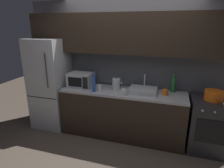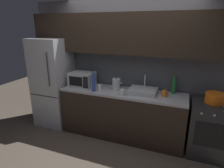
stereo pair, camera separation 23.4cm
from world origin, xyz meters
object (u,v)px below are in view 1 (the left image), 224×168
object	(u,v)px
mug_white	(99,88)
mug_orange	(165,92)
wine_bottle_green	(173,84)
oven_range	(208,125)
microwave	(81,80)
kettle	(116,84)
wine_bottle_blue	(94,83)
mug_clear	(123,92)
refrigerator	(51,84)
cooking_pot	(214,95)

from	to	relation	value
mug_white	mug_orange	bearing A→B (deg)	4.49
wine_bottle_green	mug_white	size ratio (longest dim) A/B	3.51
oven_range	wine_bottle_green	xyz separation A→B (m)	(-0.60, 0.22, 0.59)
microwave	kettle	distance (m)	0.71
microwave	wine_bottle_blue	world-z (taller)	wine_bottle_blue
kettle	mug_clear	size ratio (longest dim) A/B	2.21
refrigerator	wine_bottle_blue	bearing A→B (deg)	-10.17
wine_bottle_green	kettle	bearing A→B (deg)	-169.30
oven_range	wine_bottle_blue	size ratio (longest dim) A/B	2.44
microwave	kettle	bearing A→B (deg)	0.94
mug_white	cooking_pot	bearing A→B (deg)	2.43
kettle	wine_bottle_green	size ratio (longest dim) A/B	0.71
mug_white	kettle	bearing A→B (deg)	20.68
microwave	cooking_pot	distance (m)	2.32
wine_bottle_green	cooking_pot	bearing A→B (deg)	-19.20
kettle	wine_bottle_blue	xyz separation A→B (m)	(-0.35, -0.21, 0.05)
mug_clear	microwave	bearing A→B (deg)	166.08
mug_clear	mug_white	distance (m)	0.50
mug_clear	cooking_pot	xyz separation A→B (m)	(1.43, 0.20, 0.02)
refrigerator	oven_range	world-z (taller)	refrigerator
oven_range	mug_clear	world-z (taller)	mug_clear
wine_bottle_blue	cooking_pot	world-z (taller)	wine_bottle_blue
mug_clear	kettle	bearing A→B (deg)	129.20
mug_orange	kettle	bearing A→B (deg)	178.69
refrigerator	mug_white	world-z (taller)	refrigerator
wine_bottle_blue	wine_bottle_green	world-z (taller)	wine_bottle_blue
microwave	wine_bottle_green	xyz separation A→B (m)	(1.70, 0.20, 0.00)
refrigerator	mug_clear	size ratio (longest dim) A/B	16.66
mug_clear	mug_orange	bearing A→B (deg)	17.52
mug_white	cooking_pot	distance (m)	1.91
wine_bottle_blue	mug_white	size ratio (longest dim) A/B	3.85
mug_clear	cooking_pot	world-z (taller)	cooking_pot
oven_range	wine_bottle_green	bearing A→B (deg)	160.06
microwave	wine_bottle_blue	size ratio (longest dim) A/B	1.25
mug_orange	wine_bottle_blue	bearing A→B (deg)	-170.93
mug_clear	refrigerator	bearing A→B (deg)	172.64
mug_white	microwave	bearing A→B (deg)	166.41
microwave	mug_clear	bearing A→B (deg)	-13.92
oven_range	mug_clear	xyz separation A→B (m)	(-1.40, -0.20, 0.50)
wine_bottle_blue	wine_bottle_green	size ratio (longest dim) A/B	1.10
mug_orange	mug_white	xyz separation A→B (m)	(-1.16, -0.09, -0.00)
oven_range	kettle	size ratio (longest dim) A/B	3.76
kettle	mug_orange	xyz separation A→B (m)	(0.87, -0.02, -0.06)
refrigerator	kettle	xyz separation A→B (m)	(1.38, 0.03, 0.11)
oven_range	mug_orange	bearing A→B (deg)	179.10
mug_orange	mug_clear	bearing A→B (deg)	-162.48
mug_clear	cooking_pot	bearing A→B (deg)	8.12
mug_orange	microwave	bearing A→B (deg)	179.70
wine_bottle_blue	oven_range	bearing A→B (deg)	5.38
refrigerator	kettle	distance (m)	1.39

